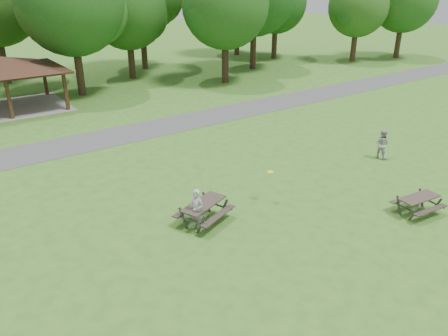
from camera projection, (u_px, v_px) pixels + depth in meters
ground at (267, 245)px, 15.43m from camera, size 160.00×160.00×0.00m
asphalt_path at (112, 137)px, 25.85m from camera, size 120.00×3.20×0.02m
tree_row_e at (72, 5)px, 32.46m from camera, size 8.40×8.00×11.02m
tree_row_f at (128, 12)px, 38.63m from camera, size 7.35×7.00×9.55m
tree_row_g at (226, 7)px, 36.79m from camera, size 7.77×7.40×10.25m
tree_row_i at (277, 4)px, 48.56m from camera, size 7.14×6.80×9.52m
tree_row_j at (358, 9)px, 47.05m from camera, size 6.72×6.40×8.96m
tree_flank_right at (405, 2)px, 48.89m from camera, size 7.56×7.20×9.97m
picnic_table_middle at (204, 208)px, 16.63m from camera, size 2.41×2.19×0.85m
picnic_table_far at (419, 201)px, 17.30m from camera, size 1.88×1.57×0.75m
frisbee_in_flight at (270, 172)px, 17.92m from camera, size 0.29×0.29×0.02m
frisbee_thrower at (197, 210)px, 16.07m from camera, size 0.58×0.70×1.64m
frisbee_catcher at (382, 144)px, 22.56m from camera, size 0.72×0.85×1.55m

